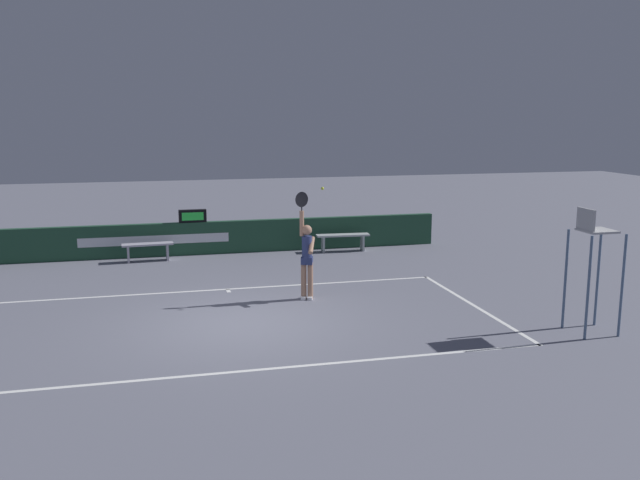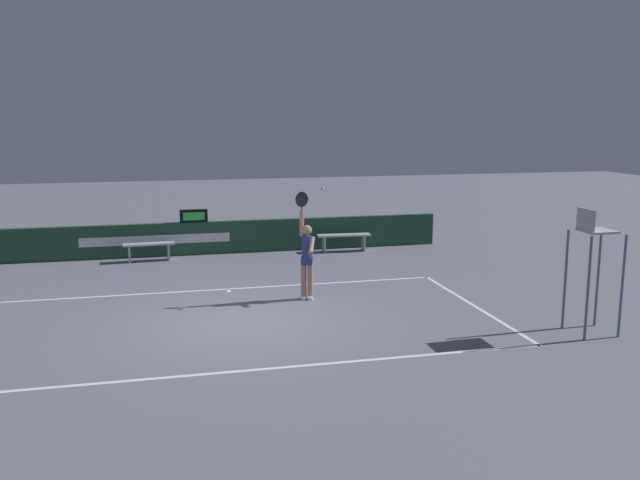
# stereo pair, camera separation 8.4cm
# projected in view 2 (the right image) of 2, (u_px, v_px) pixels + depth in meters

# --- Properties ---
(ground_plane) EXTENTS (60.00, 60.00, 0.00)m
(ground_plane) POSITION_uv_depth(u_px,v_px,m) (241.00, 322.00, 13.42)
(ground_plane) COLOR slate
(court_lines) EXTENTS (10.17, 5.35, 0.00)m
(court_lines) POSITION_uv_depth(u_px,v_px,m) (241.00, 321.00, 13.48)
(court_lines) COLOR white
(court_lines) RESTS_ON ground
(back_wall) EXTENTS (13.83, 0.22, 0.96)m
(back_wall) POSITION_uv_depth(u_px,v_px,m) (213.00, 238.00, 19.95)
(back_wall) COLOR #1F4630
(back_wall) RESTS_ON ground
(speed_display) EXTENTS (0.80, 0.17, 0.37)m
(speed_display) POSITION_uv_depth(u_px,v_px,m) (194.00, 216.00, 19.70)
(speed_display) COLOR black
(speed_display) RESTS_ON back_wall
(tennis_player) EXTENTS (0.48, 0.49, 2.43)m
(tennis_player) POSITION_uv_depth(u_px,v_px,m) (307.00, 255.00, 14.94)
(tennis_player) COLOR #9E745C
(tennis_player) RESTS_ON ground
(tennis_ball) EXTENTS (0.07, 0.07, 0.07)m
(tennis_ball) POSITION_uv_depth(u_px,v_px,m) (323.00, 188.00, 14.66)
(tennis_ball) COLOR #C9DA36
(umpire_chair) EXTENTS (0.76, 0.76, 2.38)m
(umpire_chair) POSITION_uv_depth(u_px,v_px,m) (593.00, 254.00, 12.51)
(umpire_chair) COLOR slate
(umpire_chair) RESTS_ON ground
(courtside_bench_near) EXTENTS (1.62, 0.45, 0.52)m
(courtside_bench_near) POSITION_uv_depth(u_px,v_px,m) (344.00, 238.00, 20.30)
(courtside_bench_near) COLOR #AAB3B2
(courtside_bench_near) RESTS_ON ground
(courtside_bench_far) EXTENTS (1.42, 0.43, 0.51)m
(courtside_bench_far) POSITION_uv_depth(u_px,v_px,m) (149.00, 248.00, 18.96)
(courtside_bench_far) COLOR #AEAAB9
(courtside_bench_far) RESTS_ON ground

